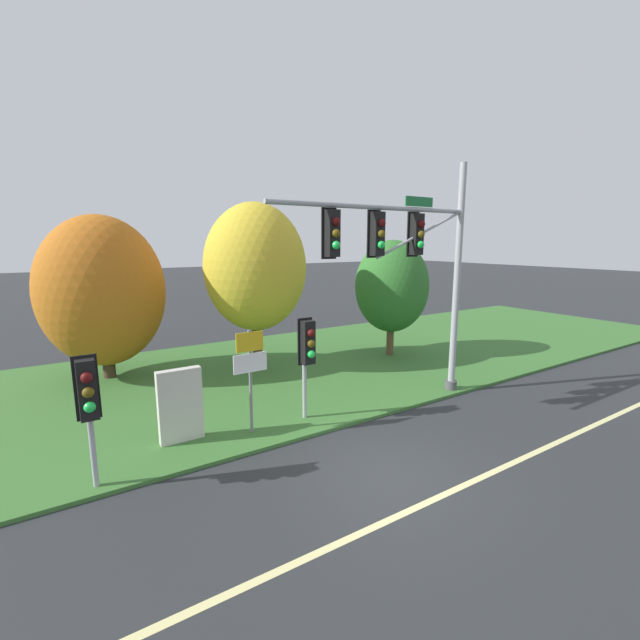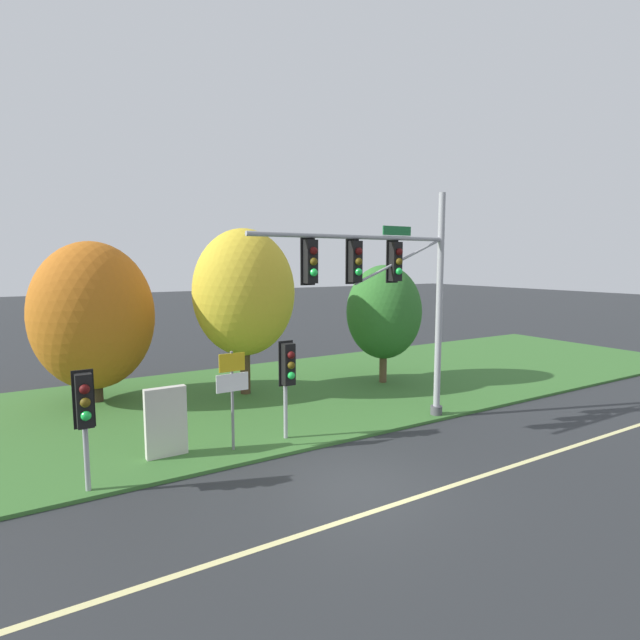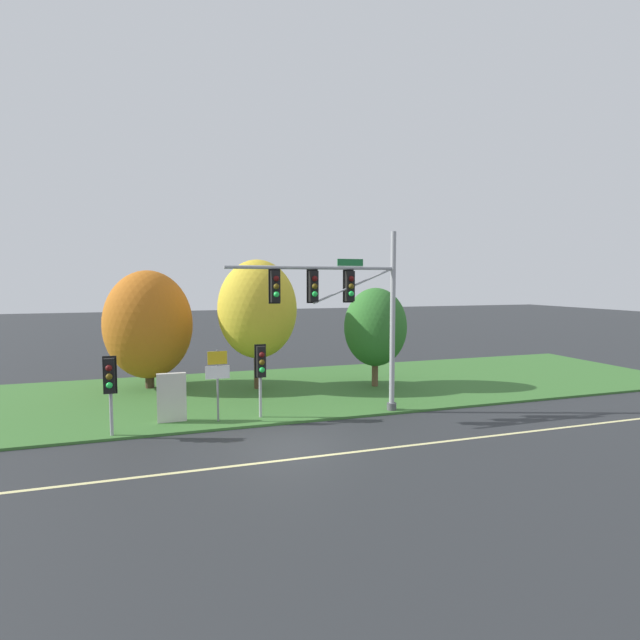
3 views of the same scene
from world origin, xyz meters
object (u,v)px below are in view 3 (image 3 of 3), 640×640
tree_behind_signpost (375,327)px  pedestrian_signal_further_along (261,366)px  route_sign_post (218,374)px  info_kiosk (172,398)px  tree_left_of_mast (257,309)px  tree_nearest_road (148,325)px  traffic_signal_mast (345,301)px  pedestrian_signal_near_kerb (110,380)px

tree_behind_signpost → pedestrian_signal_further_along: bearing=-148.8°
route_sign_post → info_kiosk: (-1.71, 0.53, -0.92)m
tree_left_of_mast → info_kiosk: (-4.37, -4.90, -3.09)m
pedestrian_signal_further_along → tree_behind_signpost: (6.86, 4.15, 0.96)m
tree_nearest_road → tree_left_of_mast: 5.61m
traffic_signal_mast → tree_nearest_road: bearing=134.1°
route_sign_post → traffic_signal_mast: bearing=-6.5°
tree_left_of_mast → traffic_signal_mast: bearing=-68.2°
traffic_signal_mast → pedestrian_signal_further_along: 4.24m
traffic_signal_mast → pedestrian_signal_near_kerb: bearing=-178.8°
traffic_signal_mast → info_kiosk: size_ratio=3.95×
route_sign_post → pedestrian_signal_near_kerb: bearing=-168.6°
tree_left_of_mast → info_kiosk: size_ratio=3.44×
tree_nearest_road → route_sign_post: bearing=-70.6°
traffic_signal_mast → tree_behind_signpost: 6.00m
traffic_signal_mast → tree_behind_signpost: traffic_signal_mast is taller
pedestrian_signal_near_kerb → info_kiosk: (2.09, 1.30, -1.08)m
tree_behind_signpost → tree_nearest_road: bearing=163.8°
tree_left_of_mast → tree_behind_signpost: bearing=-13.2°
route_sign_post → tree_nearest_road: 7.86m
route_sign_post → tree_behind_signpost: 9.54m
tree_nearest_road → pedestrian_signal_further_along: bearing=-60.0°
tree_nearest_road → tree_left_of_mast: bearing=-19.6°
pedestrian_signal_near_kerb → tree_behind_signpost: bearing=21.4°
pedestrian_signal_further_along → info_kiosk: bearing=169.6°
route_sign_post → tree_behind_signpost: bearing=25.4°
route_sign_post → info_kiosk: 2.01m
traffic_signal_mast → pedestrian_signal_near_kerb: 9.24m
traffic_signal_mast → tree_left_of_mast: (-2.41, 6.02, -0.60)m
tree_behind_signpost → tree_left_of_mast: bearing=166.8°
traffic_signal_mast → pedestrian_signal_near_kerb: (-8.86, -0.19, -2.61)m
route_sign_post → info_kiosk: bearing=162.6°
tree_nearest_road → pedestrian_signal_near_kerb: bearing=-98.6°
tree_nearest_road → tree_behind_signpost: 11.58m
tree_nearest_road → tree_behind_signpost: bearing=-16.2°
pedestrian_signal_near_kerb → tree_behind_signpost: 13.29m
pedestrian_signal_near_kerb → route_sign_post: 3.87m
route_sign_post → tree_left_of_mast: 6.43m
pedestrian_signal_further_along → pedestrian_signal_near_kerb: bearing=-172.9°
info_kiosk → tree_behind_signpost: bearing=19.0°
traffic_signal_mast → pedestrian_signal_near_kerb: traffic_signal_mast is taller
tree_left_of_mast → info_kiosk: 7.26m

